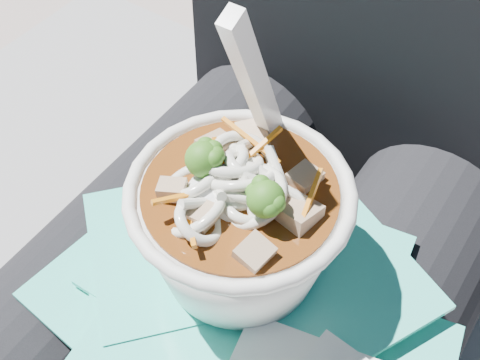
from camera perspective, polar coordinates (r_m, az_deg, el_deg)
The scene contains 4 objects.
lap at distance 0.54m, azimuth -3.16°, elevation -14.13°, with size 0.34×0.48×0.15m.
person_body at distance 0.56m, azimuth 2.24°, elevation -6.12°, with size 0.34×0.94×1.01m.
plastic_bag at distance 0.46m, azimuth -0.02°, elevation -10.16°, with size 0.32×0.26×0.02m.
udon_bowl at distance 0.43m, azimuth -0.05°, elevation -3.24°, with size 0.16×0.16×0.20m.
Camera 1 is at (0.16, -0.19, 1.03)m, focal length 50.00 mm.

